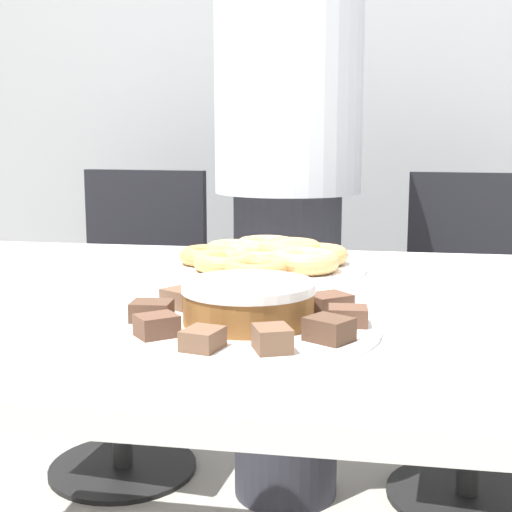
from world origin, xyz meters
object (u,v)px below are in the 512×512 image
office_chair_left (128,329)px  person_standing (288,170)px  office_chair_right (473,345)px  plate_donuts (261,266)px  frosted_cake (249,302)px  plate_cake (249,326)px

office_chair_left → person_standing: bearing=-6.8°
person_standing → office_chair_right: 0.71m
office_chair_left → plate_donuts: size_ratio=2.29×
person_standing → frosted_cake: 1.02m
plate_donuts → person_standing: bearing=92.5°
office_chair_left → frosted_cake: 1.30m
office_chair_left → plate_cake: size_ratio=2.68×
plate_cake → plate_donuts: bearing=97.3°
plate_donuts → frosted_cake: frosted_cake is taller
office_chair_left → plate_donuts: 0.93m
person_standing → plate_donuts: (0.03, -0.58, -0.15)m
office_chair_right → office_chair_left: bearing=-173.8°
plate_cake → plate_donuts: 0.43m
plate_cake → frosted_cake: 0.03m
person_standing → plate_donuts: bearing=-87.5°
plate_cake → plate_donuts: (-0.05, 0.42, 0.00)m
frosted_cake → plate_donuts: bearing=97.3°
office_chair_right → plate_cake: bearing=-104.7°
person_standing → office_chair_left: bearing=167.6°
plate_cake → person_standing: bearing=94.5°
person_standing → plate_cake: 1.02m
office_chair_left → office_chair_right: size_ratio=1.00×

